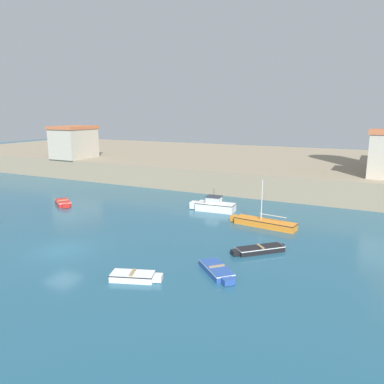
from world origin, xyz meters
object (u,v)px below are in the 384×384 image
at_px(sailboat_orange_0, 264,223).
at_px(harbor_shed_mid_row, 74,142).
at_px(dinghy_black_5, 259,249).
at_px(motorboat_white_4, 214,205).
at_px(dinghy_white_3, 135,276).
at_px(dinghy_red_1, 63,203).
at_px(dinghy_blue_2, 217,270).

distance_m(sailboat_orange_0, harbor_shed_mid_row, 39.32).
distance_m(sailboat_orange_0, dinghy_black_5, 6.93).
height_order(sailboat_orange_0, motorboat_white_4, sailboat_orange_0).
bearing_deg(motorboat_white_4, sailboat_orange_0, -26.26).
relative_size(dinghy_white_3, dinghy_black_5, 0.95).
relative_size(sailboat_orange_0, harbor_shed_mid_row, 0.97).
xyz_separation_m(dinghy_red_1, harbor_shed_mid_row, (-13.05, 15.92, 5.52)).
distance_m(dinghy_red_1, motorboat_white_4, 17.74).
bearing_deg(sailboat_orange_0, dinghy_black_5, -77.12).
xyz_separation_m(dinghy_blue_2, harbor_shed_mid_row, (-36.61, 25.49, 5.55)).
height_order(sailboat_orange_0, dinghy_blue_2, sailboat_orange_0).
xyz_separation_m(sailboat_orange_0, dinghy_black_5, (1.54, -6.76, -0.12)).
height_order(dinghy_black_5, harbor_shed_mid_row, harbor_shed_mid_row).
bearing_deg(harbor_shed_mid_row, dinghy_red_1, -50.66).
bearing_deg(sailboat_orange_0, motorboat_white_4, 153.74).
xyz_separation_m(dinghy_red_1, dinghy_black_5, (24.96, -4.50, -0.03)).
bearing_deg(sailboat_orange_0, dinghy_white_3, -105.82).
bearing_deg(harbor_shed_mid_row, sailboat_orange_0, -20.54).
bearing_deg(motorboat_white_4, dinghy_white_3, -82.96).
height_order(dinghy_blue_2, motorboat_white_4, motorboat_white_4).
height_order(dinghy_blue_2, dinghy_black_5, same).
xyz_separation_m(sailboat_orange_0, motorboat_white_4, (-6.55, 3.23, 0.24)).
xyz_separation_m(sailboat_orange_0, harbor_shed_mid_row, (-36.47, 13.67, 5.43)).
bearing_deg(dinghy_black_5, dinghy_white_3, -124.88).
height_order(sailboat_orange_0, dinghy_red_1, sailboat_orange_0).
distance_m(motorboat_white_4, dinghy_black_5, 12.86).
bearing_deg(motorboat_white_4, dinghy_black_5, -50.99).
xyz_separation_m(dinghy_black_5, harbor_shed_mid_row, (-38.01, 20.42, 5.55)).
bearing_deg(dinghy_red_1, motorboat_white_4, 18.02).
distance_m(dinghy_black_5, harbor_shed_mid_row, 43.51).
relative_size(dinghy_red_1, harbor_shed_mid_row, 0.52).
relative_size(dinghy_blue_2, dinghy_black_5, 0.93).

